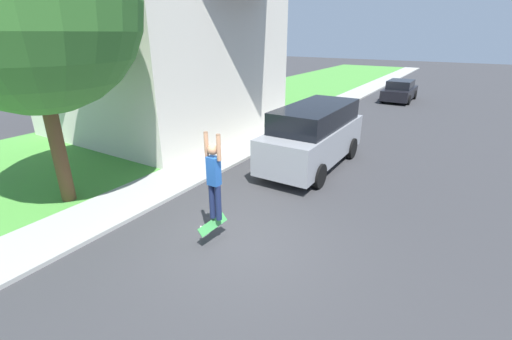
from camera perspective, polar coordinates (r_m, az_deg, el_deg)
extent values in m
plane|color=#333335|center=(7.92, -3.59, -11.68)|extent=(120.00, 120.00, 0.00)
cube|color=#478E38|center=(17.00, -13.97, 6.44)|extent=(10.00, 80.00, 0.08)
cube|color=#9E9E99|center=(14.26, -1.41, 4.21)|extent=(1.80, 80.00, 0.10)
cube|color=beige|center=(17.21, -14.96, 16.74)|extent=(8.16, 8.82, 5.93)
cylinder|color=brown|center=(10.29, -30.42, 4.73)|extent=(0.36, 0.36, 3.57)
sphere|color=#38752D|center=(10.00, -34.17, 22.44)|extent=(5.14, 5.14, 5.14)
cube|color=gray|center=(11.98, 9.48, 4.62)|extent=(1.86, 5.06, 1.13)
cube|color=black|center=(11.86, 9.99, 8.95)|extent=(1.71, 3.95, 0.69)
cylinder|color=black|center=(13.84, 8.52, 4.84)|extent=(0.24, 0.76, 0.76)
cylinder|color=black|center=(13.27, 15.57, 3.53)|extent=(0.24, 0.76, 0.76)
cylinder|color=black|center=(11.18, 1.93, 0.92)|extent=(0.24, 0.76, 0.76)
cylinder|color=black|center=(10.46, 10.39, -0.95)|extent=(0.24, 0.76, 0.76)
cube|color=black|center=(26.16, 22.80, 11.75)|extent=(1.72, 4.05, 0.66)
cube|color=black|center=(25.98, 22.95, 13.02)|extent=(1.51, 2.11, 0.54)
cylinder|color=black|center=(27.52, 21.49, 11.90)|extent=(0.20, 0.62, 0.62)
cylinder|color=black|center=(27.26, 24.94, 11.31)|extent=(0.20, 0.62, 0.62)
cylinder|color=black|center=(25.17, 20.33, 11.24)|extent=(0.20, 0.62, 0.62)
cylinder|color=black|center=(24.88, 24.08, 10.60)|extent=(0.20, 0.62, 0.62)
cylinder|color=#192347|center=(7.52, -7.32, -5.11)|extent=(0.13, 0.13, 0.82)
cylinder|color=#192347|center=(7.43, -6.30, -5.44)|extent=(0.13, 0.13, 0.82)
cube|color=#1E4C93|center=(7.18, -7.07, -0.15)|extent=(0.25, 0.20, 0.62)
sphere|color=#9E7051|center=(7.02, -7.24, 3.37)|extent=(0.23, 0.23, 0.23)
cylinder|color=#9E7051|center=(7.09, -8.28, 4.16)|extent=(0.09, 0.09, 0.56)
cylinder|color=#9E7051|center=(6.90, -6.23, 3.75)|extent=(0.09, 0.09, 0.56)
cube|color=#337F3D|center=(7.71, -7.22, -9.00)|extent=(0.21, 0.81, 0.22)
cylinder|color=silver|center=(7.91, -6.57, -7.74)|extent=(0.03, 0.06, 0.06)
cylinder|color=silver|center=(7.91, -5.83, -8.88)|extent=(0.03, 0.06, 0.06)
cylinder|color=silver|center=(7.62, -9.14, -9.40)|extent=(0.03, 0.06, 0.06)
cylinder|color=silver|center=(7.63, -8.37, -10.58)|extent=(0.03, 0.06, 0.06)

